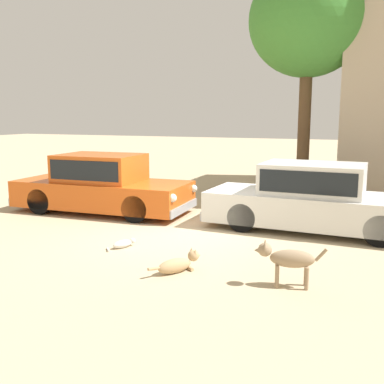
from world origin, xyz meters
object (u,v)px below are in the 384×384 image
stray_dog_tan (179,264)px  acacia_tree_left (308,21)px  parked_sedan_nearest (102,184)px  parked_sedan_second (313,198)px  stray_dog_spotted (287,258)px  stray_cat (123,244)px

stray_dog_tan → acacia_tree_left: (0.94, 7.02, 4.99)m
parked_sedan_nearest → parked_sedan_second: size_ratio=0.98×
stray_dog_spotted → acacia_tree_left: size_ratio=0.16×
stray_dog_tan → stray_cat: (-1.55, 0.86, -0.06)m
parked_sedan_nearest → parked_sedan_second: parked_sedan_nearest is taller
stray_dog_spotted → stray_cat: size_ratio=1.72×
acacia_tree_left → stray_dog_tan: bearing=-97.7°
parked_sedan_second → acacia_tree_left: acacia_tree_left is taller
parked_sedan_second → stray_dog_spotted: parked_sedan_second is taller
stray_dog_spotted → acacia_tree_left: (-0.80, 7.00, 4.70)m
parked_sedan_second → stray_cat: 4.30m
stray_dog_spotted → acacia_tree_left: acacia_tree_left is taller
parked_sedan_nearest → acacia_tree_left: size_ratio=0.71×
stray_dog_spotted → parked_sedan_second: bearing=-100.6°
stray_cat → parked_sedan_nearest: bearing=67.4°
parked_sedan_nearest → stray_cat: parked_sedan_nearest is taller
parked_sedan_nearest → acacia_tree_left: acacia_tree_left is taller
stray_dog_tan → stray_cat: bearing=94.8°
parked_sedan_nearest → stray_dog_spotted: parked_sedan_nearest is taller
stray_dog_spotted → stray_cat: bearing=-25.8°
stray_cat → stray_dog_tan: bearing=-91.0°
stray_cat → parked_sedan_second: bearing=-21.6°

